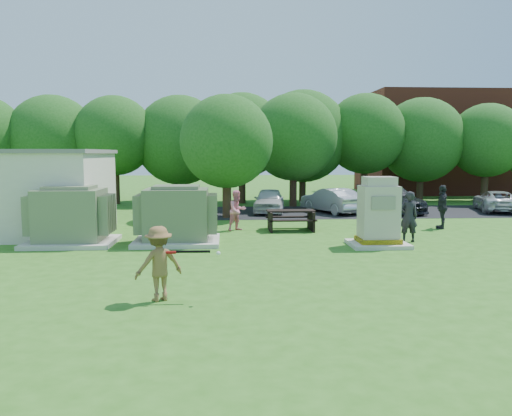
{
  "coord_description": "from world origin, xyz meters",
  "views": [
    {
      "loc": [
        -1.05,
        -13.26,
        3.21
      ],
      "look_at": [
        0.0,
        4.0,
        1.3
      ],
      "focal_mm": 35.0,
      "sensor_mm": 36.0,
      "label": 1
    }
  ],
  "objects": [
    {
      "name": "picnic_table",
      "position": [
        1.64,
        7.21,
        0.53
      ],
      "size": [
        1.99,
        1.49,
        0.85
      ],
      "color": "black",
      "rests_on": "ground"
    },
    {
      "name": "batting_equipment",
      "position": [
        -1.81,
        -2.57,
        1.07
      ],
      "size": [
        1.18,
        0.27,
        0.09
      ],
      "color": "black",
      "rests_on": "ground"
    },
    {
      "name": "car_dark",
      "position": [
        7.98,
        13.38,
        0.72
      ],
      "size": [
        3.01,
        5.25,
        1.43
      ],
      "primitive_type": "imported",
      "rotation": [
        0.0,
        0.0,
        0.21
      ],
      "color": "black",
      "rests_on": "ground"
    },
    {
      "name": "person_walking_right",
      "position": [
        8.14,
        7.3,
        0.93
      ],
      "size": [
        0.81,
        1.19,
        1.87
      ],
      "primitive_type": "imported",
      "rotation": [
        0.0,
        0.0,
        4.35
      ],
      "color": "#232428",
      "rests_on": "ground"
    },
    {
      "name": "ground",
      "position": [
        0.0,
        0.0,
        0.0
      ],
      "size": [
        120.0,
        120.0,
        0.0
      ],
      "primitive_type": "plane",
      "color": "#2D6619",
      "rests_on": "ground"
    },
    {
      "name": "transformer_right",
      "position": [
        -2.8,
        4.5,
        0.97
      ],
      "size": [
        3.0,
        2.4,
        2.07
      ],
      "color": "beige",
      "rests_on": "ground"
    },
    {
      "name": "car_silver_a",
      "position": [
        4.64,
        13.23,
        0.67
      ],
      "size": [
        2.94,
        4.26,
        1.33
      ],
      "primitive_type": "imported",
      "rotation": [
        0.0,
        0.0,
        3.56
      ],
      "color": "#B2B2B7",
      "rests_on": "ground"
    },
    {
      "name": "person_at_picnic",
      "position": [
        -0.58,
        7.27,
        0.84
      ],
      "size": [
        1.04,
        0.99,
        1.69
      ],
      "primitive_type": "imported",
      "rotation": [
        0.0,
        0.0,
        0.6
      ],
      "color": "pink",
      "rests_on": "ground"
    },
    {
      "name": "transformer_left",
      "position": [
        -6.5,
        4.5,
        0.97
      ],
      "size": [
        3.0,
        2.4,
        2.07
      ],
      "color": "beige",
      "rests_on": "ground"
    },
    {
      "name": "car_white",
      "position": [
        1.3,
        13.56,
        0.66
      ],
      "size": [
        2.07,
        4.04,
        1.31
      ],
      "primitive_type": "imported",
      "rotation": [
        0.0,
        0.0,
        -0.14
      ],
      "color": "silver",
      "rests_on": "ground"
    },
    {
      "name": "generator_cabinet",
      "position": [
        4.2,
        3.5,
        1.05
      ],
      "size": [
        1.97,
        1.62,
        2.41
      ],
      "color": "beige",
      "rests_on": "ground"
    },
    {
      "name": "tree_row",
      "position": [
        1.75,
        18.5,
        4.15
      ],
      "size": [
        41.3,
        13.3,
        7.3
      ],
      "color": "#47301E",
      "rests_on": "ground"
    },
    {
      "name": "parking_strip",
      "position": [
        7.0,
        13.5,
        0.01
      ],
      "size": [
        20.0,
        6.0,
        0.01
      ],
      "primitive_type": "cube",
      "color": "#232326",
      "rests_on": "ground"
    },
    {
      "name": "car_silver_b",
      "position": [
        13.85,
        13.24,
        0.57
      ],
      "size": [
        3.03,
        4.5,
        1.15
      ],
      "primitive_type": "imported",
      "rotation": [
        0.0,
        0.0,
        2.84
      ],
      "color": "silver",
      "rests_on": "ground"
    },
    {
      "name": "person_by_generator",
      "position": [
        5.54,
        4.22,
        0.92
      ],
      "size": [
        0.69,
        0.46,
        1.84
      ],
      "primitive_type": "imported",
      "rotation": [
        0.0,
        0.0,
        3.11
      ],
      "color": "black",
      "rests_on": "ground"
    },
    {
      "name": "brick_building",
      "position": [
        18.0,
        27.0,
        4.0
      ],
      "size": [
        15.0,
        8.0,
        8.0
      ],
      "primitive_type": "cube",
      "color": "maroon",
      "rests_on": "ground"
    },
    {
      "name": "batter",
      "position": [
        -2.51,
        -2.53,
        0.82
      ],
      "size": [
        1.22,
        1.02,
        1.64
      ],
      "primitive_type": "imported",
      "rotation": [
        0.0,
        0.0,
        3.61
      ],
      "color": "brown",
      "rests_on": "ground"
    }
  ]
}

